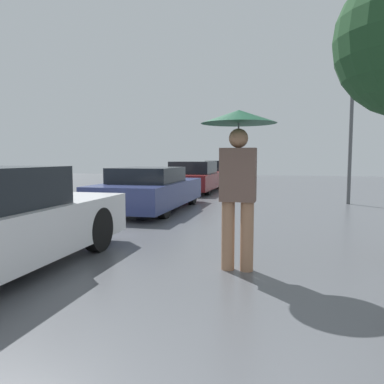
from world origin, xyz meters
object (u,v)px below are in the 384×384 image
pedestrian (238,154)px  street_lamp (352,97)px  parked_car_second (150,190)px  parked_car_farthest (221,172)px  parked_car_third (195,177)px

pedestrian → street_lamp: size_ratio=0.45×
parked_car_second → parked_car_farthest: size_ratio=1.08×
pedestrian → parked_car_farthest: size_ratio=0.48×
pedestrian → street_lamp: street_lamp is taller
parked_car_second → parked_car_farthest: bearing=90.0°
parked_car_farthest → street_lamp: street_lamp is taller
pedestrian → parked_car_third: bearing=106.1°
parked_car_third → parked_car_farthest: size_ratio=1.13×
parked_car_second → parked_car_third: 5.63m
parked_car_farthest → pedestrian: bearing=-80.0°
pedestrian → parked_car_second: pedestrian is taller
parked_car_third → street_lamp: bearing=-28.7°
parked_car_third → pedestrian: bearing=-73.9°
street_lamp → parked_car_third: bearing=151.3°
parked_car_farthest → street_lamp: size_ratio=0.93×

